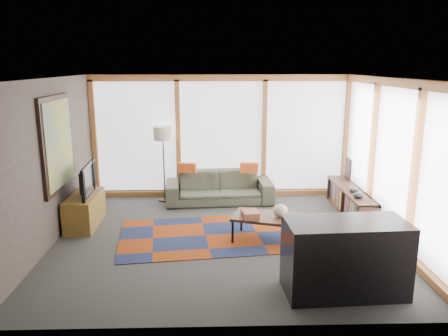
{
  "coord_description": "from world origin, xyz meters",
  "views": [
    {
      "loc": [
        -0.21,
        -6.76,
        2.81
      ],
      "look_at": [
        0.0,
        0.4,
        1.1
      ],
      "focal_mm": 35.0,
      "sensor_mm": 36.0,
      "label": 1
    }
  ],
  "objects_px": {
    "bar_counter": "(345,257)",
    "floor_lamp": "(164,164)",
    "coffee_table": "(272,229)",
    "television": "(83,180)",
    "bookshelf": "(350,202)",
    "tv_console": "(85,210)",
    "sofa": "(219,187)"
  },
  "relations": [
    {
      "from": "bar_counter",
      "to": "floor_lamp",
      "type": "bearing_deg",
      "value": 121.0
    },
    {
      "from": "coffee_table",
      "to": "bar_counter",
      "type": "xyz_separation_m",
      "value": [
        0.67,
        -1.65,
        0.26
      ]
    },
    {
      "from": "television",
      "to": "bar_counter",
      "type": "distance_m",
      "value": 4.63
    },
    {
      "from": "floor_lamp",
      "to": "coffee_table",
      "type": "relative_size",
      "value": 1.24
    },
    {
      "from": "floor_lamp",
      "to": "coffee_table",
      "type": "height_order",
      "value": "floor_lamp"
    },
    {
      "from": "television",
      "to": "floor_lamp",
      "type": "bearing_deg",
      "value": -45.06
    },
    {
      "from": "bookshelf",
      "to": "bar_counter",
      "type": "distance_m",
      "value": 3.05
    },
    {
      "from": "bookshelf",
      "to": "bar_counter",
      "type": "height_order",
      "value": "bar_counter"
    },
    {
      "from": "tv_console",
      "to": "television",
      "type": "xyz_separation_m",
      "value": [
        0.0,
        0.0,
        0.56
      ]
    },
    {
      "from": "floor_lamp",
      "to": "television",
      "type": "height_order",
      "value": "floor_lamp"
    },
    {
      "from": "bookshelf",
      "to": "tv_console",
      "type": "bearing_deg",
      "value": -175.08
    },
    {
      "from": "sofa",
      "to": "television",
      "type": "xyz_separation_m",
      "value": [
        -2.4,
        -1.28,
        0.52
      ]
    },
    {
      "from": "sofa",
      "to": "bookshelf",
      "type": "bearing_deg",
      "value": -22.64
    },
    {
      "from": "coffee_table",
      "to": "bar_counter",
      "type": "relative_size",
      "value": 0.85
    },
    {
      "from": "floor_lamp",
      "to": "coffee_table",
      "type": "distance_m",
      "value": 3.03
    },
    {
      "from": "bookshelf",
      "to": "floor_lamp",
      "type": "bearing_deg",
      "value": 164.57
    },
    {
      "from": "tv_console",
      "to": "bar_counter",
      "type": "relative_size",
      "value": 0.76
    },
    {
      "from": "sofa",
      "to": "bar_counter",
      "type": "relative_size",
      "value": 1.47
    },
    {
      "from": "floor_lamp",
      "to": "sofa",
      "type": "bearing_deg",
      "value": -6.94
    },
    {
      "from": "tv_console",
      "to": "sofa",
      "type": "bearing_deg",
      "value": 28.08
    },
    {
      "from": "sofa",
      "to": "bar_counter",
      "type": "bearing_deg",
      "value": -71.68
    },
    {
      "from": "tv_console",
      "to": "television",
      "type": "height_order",
      "value": "television"
    },
    {
      "from": "floor_lamp",
      "to": "bar_counter",
      "type": "relative_size",
      "value": 1.06
    },
    {
      "from": "sofa",
      "to": "tv_console",
      "type": "distance_m",
      "value": 2.73
    },
    {
      "from": "sofa",
      "to": "tv_console",
      "type": "xyz_separation_m",
      "value": [
        -2.41,
        -1.28,
        -0.04
      ]
    },
    {
      "from": "sofa",
      "to": "coffee_table",
      "type": "height_order",
      "value": "sofa"
    },
    {
      "from": "sofa",
      "to": "bar_counter",
      "type": "distance_m",
      "value": 4.03
    },
    {
      "from": "floor_lamp",
      "to": "tv_console",
      "type": "distance_m",
      "value": 1.97
    },
    {
      "from": "bookshelf",
      "to": "bar_counter",
      "type": "relative_size",
      "value": 1.37
    },
    {
      "from": "sofa",
      "to": "tv_console",
      "type": "relative_size",
      "value": 1.94
    },
    {
      "from": "floor_lamp",
      "to": "bar_counter",
      "type": "distance_m",
      "value": 4.71
    },
    {
      "from": "floor_lamp",
      "to": "television",
      "type": "relative_size",
      "value": 1.65
    }
  ]
}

